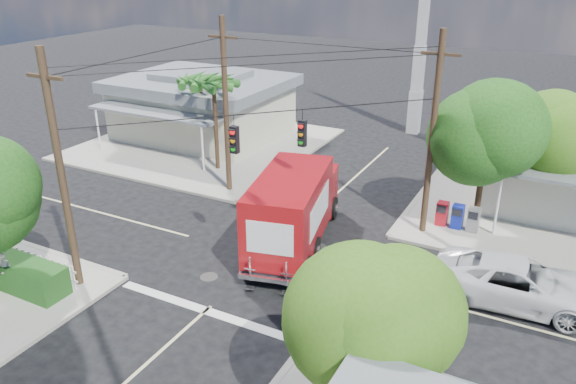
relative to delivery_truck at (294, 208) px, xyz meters
The scene contains 18 objects.
ground 2.37m from the delivery_truck, 110.84° to the right, with size 120.00×120.00×0.00m, color black.
sidewalk_ne 14.06m from the delivery_truck, 42.35° to the left, with size 14.12×14.12×0.14m.
sidewalk_nw 14.91m from the delivery_truck, 140.58° to the left, with size 14.12×14.12×0.14m.
road_markings 3.48m from the delivery_truck, 100.79° to the right, with size 32.00×32.00×0.01m.
building_nw 16.70m from the delivery_truck, 138.83° to the left, with size 10.80×10.20×4.30m.
radio_tower 18.93m from the delivery_truck, 90.19° to the left, with size 0.80×0.80×17.00m.
tree_ne_front 9.01m from the delivery_truck, 38.47° to the left, with size 4.21×4.14×6.66m.
tree_ne_back 12.14m from the delivery_truck, 38.97° to the left, with size 3.77×3.66×5.82m.
tree_se 11.08m from the delivery_truck, 53.52° to the right, with size 3.67×3.54×5.62m.
palm_nw_front 10.58m from the delivery_truck, 143.23° to the left, with size 3.01×3.08×5.59m.
palm_nw_back 12.90m from the delivery_truck, 143.21° to the left, with size 3.01×3.08×5.19m.
utility_poles 3.62m from the delivery_truck, behind, with size 12.00×10.68×9.00m.
picket_fence 11.01m from the delivery_truck, 139.76° to the right, with size 5.94×0.06×1.00m.
hedge_sw 11.68m from the delivery_truck, 137.39° to the right, with size 6.20×1.20×1.10m, color #184E18.
vending_boxes 7.66m from the delivery_truck, 38.50° to the left, with size 1.90×0.50×1.10m.
delivery_truck is the anchor object (origin of this frame).
parked_car 9.14m from the delivery_truck, ahead, with size 2.72×5.90×1.64m, color silver.
pedestrian 11.30m from the delivery_truck, 132.32° to the right, with size 0.59×0.39×1.62m, color beige.
Camera 1 is at (10.32, -17.70, 11.77)m, focal length 35.00 mm.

